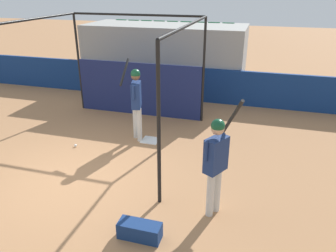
{
  "coord_description": "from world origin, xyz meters",
  "views": [
    {
      "loc": [
        3.61,
        -5.1,
        3.77
      ],
      "look_at": [
        1.84,
        0.98,
        1.04
      ],
      "focal_mm": 35.0,
      "sensor_mm": 36.0,
      "label": 1
    }
  ],
  "objects_px": {
    "player_batter": "(136,97)",
    "baseball": "(76,146)",
    "equipment_bag": "(140,230)",
    "player_waiting": "(216,158)"
  },
  "relations": [
    {
      "from": "player_batter",
      "to": "baseball",
      "type": "xyz_separation_m",
      "value": [
        -1.34,
        -0.88,
        -1.12
      ]
    },
    {
      "from": "equipment_bag",
      "to": "player_waiting",
      "type": "bearing_deg",
      "value": 43.37
    },
    {
      "from": "player_batter",
      "to": "player_waiting",
      "type": "height_order",
      "value": "player_waiting"
    },
    {
      "from": "equipment_bag",
      "to": "baseball",
      "type": "xyz_separation_m",
      "value": [
        -2.71,
        2.58,
        -0.1
      ]
    },
    {
      "from": "player_waiting",
      "to": "baseball",
      "type": "height_order",
      "value": "player_waiting"
    },
    {
      "from": "equipment_bag",
      "to": "baseball",
      "type": "relative_size",
      "value": 9.46
    },
    {
      "from": "player_batter",
      "to": "baseball",
      "type": "distance_m",
      "value": 1.96
    },
    {
      "from": "baseball",
      "to": "player_waiting",
      "type": "bearing_deg",
      "value": -23.19
    },
    {
      "from": "player_batter",
      "to": "equipment_bag",
      "type": "xyz_separation_m",
      "value": [
        1.37,
        -3.46,
        -1.02
      ]
    },
    {
      "from": "player_batter",
      "to": "player_waiting",
      "type": "bearing_deg",
      "value": -151.41
    }
  ]
}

